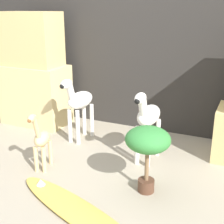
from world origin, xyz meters
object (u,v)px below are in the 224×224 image
(giraffe_figurine, at_px, (41,140))
(potted_palm_front, at_px, (148,143))
(surfboard, at_px, (76,210))
(zebra_right, at_px, (148,118))
(zebra_left, at_px, (79,102))

(giraffe_figurine, bearing_deg, potted_palm_front, 2.47)
(surfboard, bearing_deg, zebra_right, 78.50)
(potted_palm_front, bearing_deg, zebra_left, 146.17)
(zebra_right, height_order, giraffe_figurine, zebra_right)
(zebra_left, bearing_deg, giraffe_figurine, -87.84)
(zebra_left, relative_size, potted_palm_front, 1.32)
(potted_palm_front, bearing_deg, surfboard, -127.72)
(surfboard, bearing_deg, zebra_left, 118.91)
(zebra_right, xyz_separation_m, zebra_left, (-0.85, 0.17, 0.00))
(zebra_right, distance_m, potted_palm_front, 0.54)
(zebra_right, bearing_deg, zebra_left, 168.54)
(giraffe_figurine, xyz_separation_m, potted_palm_front, (1.00, 0.04, 0.14))
(giraffe_figurine, distance_m, potted_palm_front, 1.01)
(zebra_left, distance_m, giraffe_figurine, 0.75)
(zebra_left, height_order, surfboard, zebra_left)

